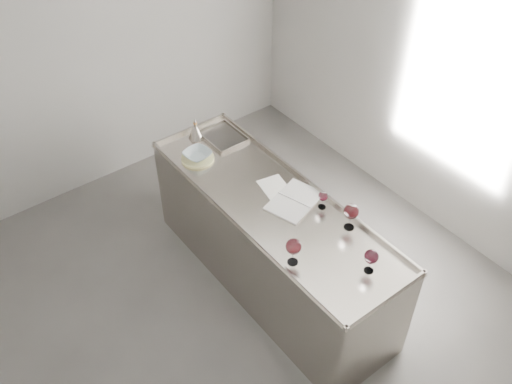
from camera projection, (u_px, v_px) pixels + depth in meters
room_shell at (243, 206)px, 3.71m from camera, size 4.54×5.04×2.84m
counter at (271, 243)px, 4.73m from camera, size 0.77×2.42×0.97m
wine_glass_left at (294, 247)px, 3.86m from camera, size 0.11×0.11×0.21m
wine_glass_middle at (371, 257)px, 3.81m from camera, size 0.10×0.10×0.19m
wine_glass_right at (351, 212)px, 4.11m from camera, size 0.11×0.11×0.22m
wine_glass_small at (323, 197)px, 4.30m from camera, size 0.07×0.07×0.15m
notebook at (295, 201)px, 4.42m from camera, size 0.50×0.42×0.02m
loose_paper_top at (276, 188)px, 4.53m from camera, size 0.26×0.33×0.00m
trivet at (198, 158)px, 4.81m from camera, size 0.34×0.34×0.02m
ceramic_bowl at (197, 155)px, 4.78m from camera, size 0.25×0.25×0.05m
wine_funnel at (196, 132)px, 5.00m from camera, size 0.14×0.14×0.20m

